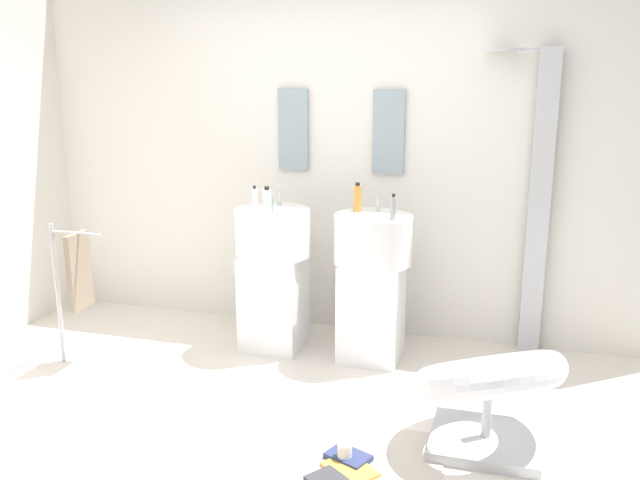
# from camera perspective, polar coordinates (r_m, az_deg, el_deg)

# --- Properties ---
(ground_plane) EXTENTS (4.80, 3.60, 0.04)m
(ground_plane) POSITION_cam_1_polar(r_m,az_deg,el_deg) (3.95, -4.48, -15.58)
(ground_plane) COLOR silver
(rear_partition) EXTENTS (4.80, 0.10, 2.60)m
(rear_partition) POSITION_cam_1_polar(r_m,az_deg,el_deg) (5.04, 1.85, 6.98)
(rear_partition) COLOR silver
(rear_partition) RESTS_ON ground_plane
(pedestal_sink_left) EXTENTS (0.51, 0.51, 1.09)m
(pedestal_sink_left) POSITION_cam_1_polar(r_m,az_deg,el_deg) (4.79, -3.86, -2.57)
(pedestal_sink_left) COLOR white
(pedestal_sink_left) RESTS_ON ground_plane
(pedestal_sink_right) EXTENTS (0.51, 0.51, 1.09)m
(pedestal_sink_right) POSITION_cam_1_polar(r_m,az_deg,el_deg) (4.61, 4.31, -3.27)
(pedestal_sink_right) COLOR white
(pedestal_sink_right) RESTS_ON ground_plane
(vanity_mirror_left) EXTENTS (0.22, 0.03, 0.58)m
(vanity_mirror_left) POSITION_cam_1_polar(r_m,az_deg,el_deg) (5.05, -2.21, 9.05)
(vanity_mirror_left) COLOR #8C9EA8
(vanity_mirror_right) EXTENTS (0.22, 0.03, 0.58)m
(vanity_mirror_right) POSITION_cam_1_polar(r_m,az_deg,el_deg) (4.88, 5.67, 8.80)
(vanity_mirror_right) COLOR #8C9EA8
(shower_column) EXTENTS (0.49, 0.24, 2.05)m
(shower_column) POSITION_cam_1_polar(r_m,az_deg,el_deg) (4.80, 17.45, 3.29)
(shower_column) COLOR #B7BABF
(shower_column) RESTS_ON ground_plane
(lounge_chair) EXTENTS (1.09, 1.09, 0.65)m
(lounge_chair) POSITION_cam_1_polar(r_m,az_deg,el_deg) (3.72, 13.72, -11.52)
(lounge_chair) COLOR #B7BABF
(lounge_chair) RESTS_ON ground_plane
(towel_rack) EXTENTS (0.37, 0.22, 0.95)m
(towel_rack) POSITION_cam_1_polar(r_m,az_deg,el_deg) (4.74, -19.47, -2.63)
(towel_rack) COLOR #B7BABF
(towel_rack) RESTS_ON ground_plane
(area_rug) EXTENTS (0.92, 0.86, 0.01)m
(area_rug) POSITION_cam_1_polar(r_m,az_deg,el_deg) (3.62, 2.24, -18.11)
(area_rug) COLOR beige
(area_rug) RESTS_ON ground_plane
(magazine_navy) EXTENTS (0.25, 0.21, 0.03)m
(magazine_navy) POSITION_cam_1_polar(r_m,az_deg,el_deg) (3.65, 2.34, -17.41)
(magazine_navy) COLOR navy
(magazine_navy) RESTS_ON area_rug
(magazine_ochre) EXTENTS (0.31, 0.30, 0.02)m
(magazine_ochre) POSITION_cam_1_polar(r_m,az_deg,el_deg) (3.57, 2.48, -18.35)
(magazine_ochre) COLOR gold
(magazine_ochre) RESTS_ON area_rug
(coffee_mug) EXTENTS (0.07, 0.07, 0.10)m
(coffee_mug) POSITION_cam_1_polar(r_m,az_deg,el_deg) (3.62, 2.04, -17.11)
(coffee_mug) COLOR white
(coffee_mug) RESTS_ON area_rug
(soap_bottle_clear) EXTENTS (0.06, 0.06, 0.18)m
(soap_bottle_clear) POSITION_cam_1_polar(r_m,az_deg,el_deg) (4.52, -4.38, 3.19)
(soap_bottle_clear) COLOR silver
(soap_bottle_clear) RESTS_ON pedestal_sink_left
(soap_bottle_amber) EXTENTS (0.05, 0.05, 0.20)m
(soap_bottle_amber) POSITION_cam_1_polar(r_m,az_deg,el_deg) (4.59, 3.11, 3.46)
(soap_bottle_amber) COLOR #C68C38
(soap_bottle_amber) RESTS_ON pedestal_sink_right
(soap_bottle_green) EXTENTS (0.05, 0.05, 0.13)m
(soap_bottle_green) POSITION_cam_1_polar(r_m,az_deg,el_deg) (4.55, -4.16, 2.94)
(soap_bottle_green) COLOR #59996B
(soap_bottle_green) RESTS_ON pedestal_sink_left
(soap_bottle_grey) EXTENTS (0.04, 0.04, 0.17)m
(soap_bottle_grey) POSITION_cam_1_polar(r_m,az_deg,el_deg) (4.37, 6.05, 2.66)
(soap_bottle_grey) COLOR #99999E
(soap_bottle_grey) RESTS_ON pedestal_sink_right
(soap_bottle_white) EXTENTS (0.04, 0.04, 0.14)m
(soap_bottle_white) POSITION_cam_1_polar(r_m,az_deg,el_deg) (4.81, -5.41, 3.59)
(soap_bottle_white) COLOR white
(soap_bottle_white) RESTS_ON pedestal_sink_left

